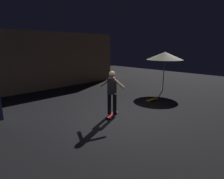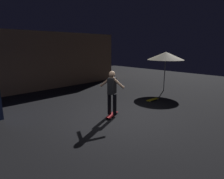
{
  "view_description": "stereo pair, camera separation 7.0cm",
  "coord_description": "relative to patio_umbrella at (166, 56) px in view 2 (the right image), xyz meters",
  "views": [
    {
      "loc": [
        -4.68,
        -4.53,
        2.61
      ],
      "look_at": [
        0.12,
        0.3,
        1.05
      ],
      "focal_mm": 30.22,
      "sensor_mm": 36.0,
      "label": 1
    },
    {
      "loc": [
        -4.63,
        -4.58,
        2.61
      ],
      "look_at": [
        0.12,
        0.3,
        1.05
      ],
      "focal_mm": 30.22,
      "sensor_mm": 36.0,
      "label": 2
    }
  ],
  "objects": [
    {
      "name": "ground_plane",
      "position": [
        -5.34,
        -1.19,
        -2.07
      ],
      "size": [
        28.0,
        28.0,
        0.0
      ],
      "primitive_type": "plane",
      "color": "black"
    },
    {
      "name": "low_building",
      "position": [
        -4.46,
        7.06,
        -0.33
      ],
      "size": [
        10.05,
        3.84,
        3.48
      ],
      "color": "#AD7F56",
      "rests_on": "ground_plane"
    },
    {
      "name": "patio_umbrella",
      "position": [
        0.0,
        0.0,
        0.0
      ],
      "size": [
        2.1,
        2.1,
        2.3
      ],
      "color": "slate",
      "rests_on": "ground_plane"
    },
    {
      "name": "skateboard_ridden",
      "position": [
        -5.22,
        -0.89,
        -2.02
      ],
      "size": [
        0.8,
        0.49,
        0.07
      ],
      "color": "#AD1E23",
      "rests_on": "ground_plane"
    },
    {
      "name": "skateboard_spare",
      "position": [
        -2.32,
        -0.78,
        -2.02
      ],
      "size": [
        0.79,
        0.26,
        0.07
      ],
      "color": "gold",
      "rests_on": "ground_plane"
    },
    {
      "name": "skater",
      "position": [
        -5.22,
        -0.89,
        -1.04
      ],
      "size": [
        0.46,
        0.94,
        1.67
      ],
      "color": "black",
      "rests_on": "skateboard_ridden"
    }
  ]
}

